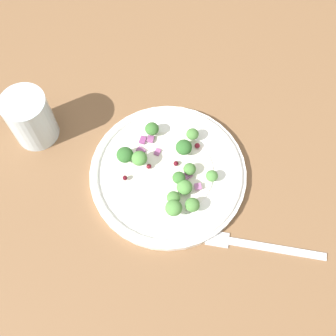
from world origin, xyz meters
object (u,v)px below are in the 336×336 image
object	(u,v)px
fork	(258,245)
plate	(168,173)
water_glass	(30,118)
broccoli_floret_0	(174,208)
broccoli_floret_2	(176,196)
broccoli_floret_1	(184,147)

from	to	relation	value
fork	plate	bearing A→B (deg)	-75.20
plate	water_glass	bearing A→B (deg)	-53.77
broccoli_floret_0	broccoli_floret_2	world-z (taller)	broccoli_floret_0
broccoli_floret_0	broccoli_floret_1	world-z (taller)	broccoli_floret_0
broccoli_floret_0	broccoli_floret_1	size ratio (longest dim) A/B	0.97
broccoli_floret_0	fork	size ratio (longest dim) A/B	0.18
plate	broccoli_floret_0	world-z (taller)	broccoli_floret_0
broccoli_floret_2	broccoli_floret_0	bearing A→B (deg)	45.74
broccoli_floret_1	fork	world-z (taller)	broccoli_floret_1
water_glass	broccoli_floret_1	bearing A→B (deg)	135.82
broccoli_floret_1	broccoli_floret_2	size ratio (longest dim) A/B	1.28
broccoli_floret_2	water_glass	distance (cm)	27.38
water_glass	broccoli_floret_2	bearing A→B (deg)	117.34
broccoli_floret_1	broccoli_floret_2	xyz separation A→B (cm)	(5.92, 6.32, -0.11)
broccoli_floret_2	fork	xyz separation A→B (cm)	(-6.42, 12.99, -2.60)
broccoli_floret_1	water_glass	xyz separation A→B (cm)	(18.46, -17.94, 1.84)
broccoli_floret_0	plate	bearing A→B (deg)	-117.07
plate	broccoli_floret_1	distance (cm)	4.93
plate	broccoli_floret_1	size ratio (longest dim) A/B	9.36
fork	water_glass	world-z (taller)	water_glass
plate	water_glass	size ratio (longest dim) A/B	2.69
fork	water_glass	distance (cm)	42.04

